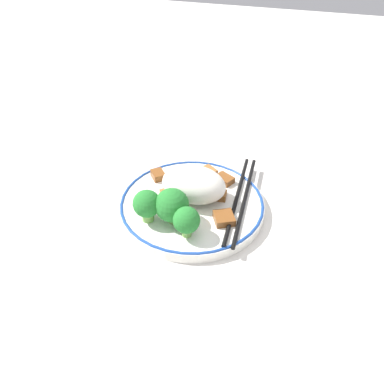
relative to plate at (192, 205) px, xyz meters
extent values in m
plane|color=silver|center=(0.00, 0.00, -0.01)|extent=(3.00, 3.00, 0.00)
cylinder|color=white|center=(0.00, 0.00, 0.00)|extent=(0.24, 0.24, 0.02)
torus|color=#1E479E|center=(0.00, 0.00, 0.01)|extent=(0.24, 0.24, 0.00)
ellipsoid|color=white|center=(0.00, -0.01, 0.04)|extent=(0.11, 0.07, 0.06)
cylinder|color=#7FB756|center=(0.05, 0.06, 0.01)|extent=(0.02, 0.02, 0.02)
sphere|color=#267A2D|center=(0.05, 0.06, 0.04)|extent=(0.04, 0.04, 0.04)
cylinder|color=#7FB756|center=(0.01, 0.05, 0.01)|extent=(0.01, 0.01, 0.01)
sphere|color=#267A2D|center=(0.01, 0.05, 0.04)|extent=(0.05, 0.05, 0.05)
cylinder|color=#7FB756|center=(-0.02, 0.08, 0.01)|extent=(0.01, 0.01, 0.01)
sphere|color=#267A2D|center=(-0.02, 0.08, 0.04)|extent=(0.04, 0.04, 0.04)
cube|color=brown|center=(-0.01, -0.04, 0.01)|extent=(0.03, 0.03, 0.01)
cube|color=#9E6633|center=(0.04, -0.01, 0.01)|extent=(0.04, 0.04, 0.01)
cube|color=#9E6633|center=(0.00, -0.08, 0.01)|extent=(0.04, 0.04, 0.01)
cube|color=brown|center=(-0.04, -0.02, 0.01)|extent=(0.03, 0.02, 0.01)
cube|color=brown|center=(0.08, -0.04, 0.01)|extent=(0.03, 0.03, 0.01)
cube|color=brown|center=(-0.06, 0.03, 0.01)|extent=(0.04, 0.04, 0.01)
cube|color=brown|center=(-0.04, -0.07, 0.01)|extent=(0.04, 0.03, 0.01)
cylinder|color=black|center=(-0.08, -0.03, 0.01)|extent=(0.02, 0.23, 0.01)
cylinder|color=black|center=(-0.07, -0.03, 0.01)|extent=(0.02, 0.23, 0.01)
camera|label=1|loc=(-0.15, 0.45, 0.40)|focal=35.00mm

